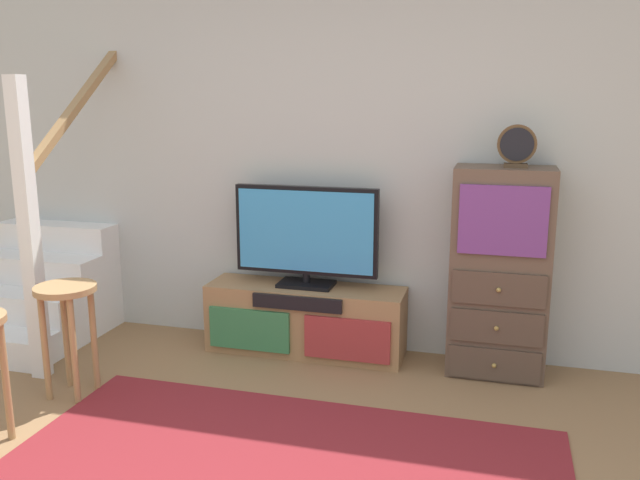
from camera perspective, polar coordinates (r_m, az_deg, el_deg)
back_wall at (r=4.35m, az=3.50°, el=7.98°), size 6.40×0.12×2.70m
media_console at (r=4.40m, az=-1.28°, el=-6.92°), size 1.31×0.38×0.46m
television at (r=4.27m, az=-1.23°, el=0.52°), size 0.95×0.22×0.66m
side_cabinet at (r=4.12m, az=15.28°, el=-2.77°), size 0.58×0.38×1.28m
desk_clock at (r=3.98m, az=16.67°, el=7.79°), size 0.22×0.08×0.25m
staircase at (r=5.24m, az=-21.99°, el=-3.04°), size 1.00×1.36×2.20m
bar_stool_far at (r=3.98m, az=-21.04°, el=-5.94°), size 0.34×0.34×0.65m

